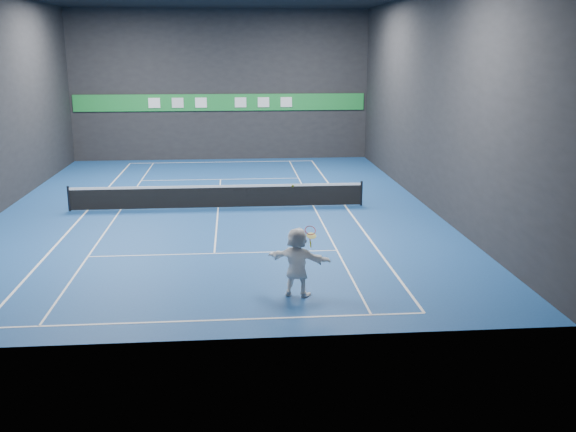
{
  "coord_description": "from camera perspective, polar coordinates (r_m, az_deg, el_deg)",
  "views": [
    {
      "loc": [
        0.7,
        -26.8,
        6.48
      ],
      "look_at": [
        2.37,
        -7.44,
        1.5
      ],
      "focal_mm": 40.0,
      "sensor_mm": 36.0,
      "label": 1
    }
  ],
  "objects": [
    {
      "name": "player",
      "position": [
        17.41,
        0.83,
        -4.1
      ],
      "size": [
        1.87,
        1.25,
        1.93
      ],
      "primitive_type": "imported",
      "rotation": [
        0.0,
        0.0,
        2.72
      ],
      "color": "white",
      "rests_on": "ground"
    },
    {
      "name": "baseline_near",
      "position": [
        16.27,
        -7.07,
        -9.2
      ],
      "size": [
        10.98,
        0.08,
        0.01
      ],
      "primitive_type": "cube",
      "color": "white",
      "rests_on": "ground"
    },
    {
      "name": "sideline_doubles_right",
      "position": [
        27.99,
        5.08,
        0.93
      ],
      "size": [
        0.08,
        23.78,
        0.01
      ],
      "primitive_type": "cube",
      "color": "white",
      "rests_on": "ground"
    },
    {
      "name": "tennis_racket",
      "position": [
        17.26,
        2.01,
        -1.52
      ],
      "size": [
        0.43,
        0.35,
        0.65
      ],
      "color": "red",
      "rests_on": "player"
    },
    {
      "name": "service_line_near",
      "position": [
        21.42,
        -6.57,
        -3.33
      ],
      "size": [
        8.23,
        0.06,
        0.01
      ],
      "primitive_type": "cube",
      "color": "white",
      "rests_on": "ground"
    },
    {
      "name": "wall_front",
      "position": [
        13.96,
        -7.79,
        6.08
      ],
      "size": [
        18.0,
        0.1,
        9.0
      ],
      "primitive_type": "cube",
      "color": "black",
      "rests_on": "ground"
    },
    {
      "name": "wall_right",
      "position": [
        28.13,
        12.46,
        10.01
      ],
      "size": [
        0.1,
        26.0,
        9.0
      ],
      "primitive_type": "cube",
      "color": "black",
      "rests_on": "ground"
    },
    {
      "name": "sideline_doubles_left",
      "position": [
        28.26,
        -17.42,
        0.45
      ],
      "size": [
        0.08,
        23.78,
        0.01
      ],
      "primitive_type": "cube",
      "color": "white",
      "rests_on": "ground"
    },
    {
      "name": "service_line_far",
      "position": [
        33.84,
        -6.01,
        3.26
      ],
      "size": [
        8.23,
        0.06,
        0.01
      ],
      "primitive_type": "cube",
      "color": "white",
      "rests_on": "ground"
    },
    {
      "name": "wall_back",
      "position": [
        39.86,
        -6.03,
        11.45
      ],
      "size": [
        18.0,
        0.1,
        9.0
      ],
      "primitive_type": "cube",
      "color": "black",
      "rests_on": "ground"
    },
    {
      "name": "center_service_line",
      "position": [
        27.58,
        -6.23,
        0.71
      ],
      "size": [
        0.06,
        12.8,
        0.01
      ],
      "primitive_type": "cube",
      "color": "white",
      "rests_on": "ground"
    },
    {
      "name": "ground",
      "position": [
        27.58,
        -6.23,
        0.7
      ],
      "size": [
        26.0,
        26.0,
        0.0
      ],
      "primitive_type": "plane",
      "color": "navy",
      "rests_on": "ground"
    },
    {
      "name": "sideline_singles_left",
      "position": [
        27.99,
        -14.67,
        0.52
      ],
      "size": [
        0.06,
        23.78,
        0.01
      ],
      "primitive_type": "cube",
      "color": "white",
      "rests_on": "ground"
    },
    {
      "name": "baseline_far",
      "position": [
        39.24,
        -5.88,
        4.8
      ],
      "size": [
        10.98,
        0.08,
        0.01
      ],
      "primitive_type": "cube",
      "color": "white",
      "rests_on": "ground"
    },
    {
      "name": "tennis_net",
      "position": [
        27.46,
        -6.26,
        1.79
      ],
      "size": [
        12.5,
        0.1,
        1.07
      ],
      "color": "black",
      "rests_on": "ground"
    },
    {
      "name": "sideline_singles_right",
      "position": [
        27.78,
        2.28,
        0.88
      ],
      "size": [
        0.06,
        23.78,
        0.01
      ],
      "primitive_type": "cube",
      "color": "white",
      "rests_on": "ground"
    },
    {
      "name": "tennis_ball",
      "position": [
        16.82,
        0.43,
        2.68
      ],
      "size": [
        0.06,
        0.06,
        0.06
      ],
      "primitive_type": "sphere",
      "color": "yellow",
      "rests_on": "player"
    },
    {
      "name": "sponsor_banner",
      "position": [
        39.86,
        -5.99,
        10.01
      ],
      "size": [
        17.64,
        0.11,
        1.0
      ],
      "color": "#1E8936",
      "rests_on": "wall_back"
    }
  ]
}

